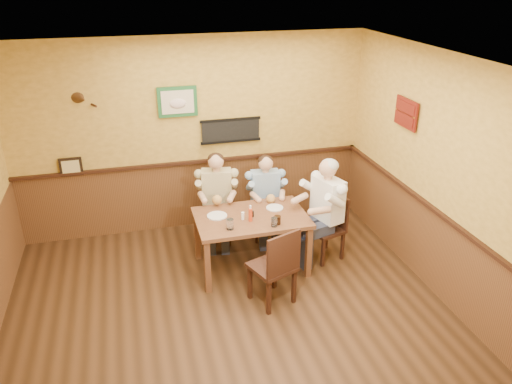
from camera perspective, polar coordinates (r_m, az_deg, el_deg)
room at (r=4.97m, az=-1.79°, el=1.52°), size 5.02×5.03×2.81m
dining_table at (r=6.31m, az=-0.56°, el=-3.51°), size 1.40×0.90×0.75m
chair_back_left at (r=7.06m, az=-4.40°, el=-2.54°), size 0.45×0.45×0.84m
chair_back_right at (r=7.13m, az=1.03°, el=-2.34°), size 0.40×0.40×0.80m
chair_right_end at (r=6.69m, az=7.97°, el=-4.09°), size 0.52×0.52×0.89m
chair_near_side at (r=5.78m, az=1.85°, el=-8.32°), size 0.59×0.59×0.98m
diner_tan_shirt at (r=6.98m, az=-4.44°, el=-1.23°), size 0.64×0.64×1.20m
diner_blue_polo at (r=7.06m, az=1.04°, el=-1.11°), size 0.57×0.57×1.14m
diner_white_elder at (r=6.60m, az=8.07°, el=-2.63°), size 0.74×0.74×1.28m
water_glass_left at (r=5.95m, az=-3.00°, el=-3.69°), size 0.12×0.12×0.13m
water_glass_mid at (r=6.01m, az=2.10°, el=-3.45°), size 0.09×0.09×0.11m
cola_tumbler at (r=6.07m, az=2.46°, el=-3.22°), size 0.09×0.09×0.11m
hot_sauce_bottle at (r=6.11m, az=-0.64°, el=-2.53°), size 0.06×0.06×0.19m
salt_shaker at (r=6.17m, az=-1.53°, el=-2.75°), size 0.05×0.05×0.10m
pepper_shaker at (r=6.23m, az=-0.40°, el=-2.53°), size 0.04×0.04×0.08m
plate_far_left at (r=6.28m, az=-4.47°, el=-2.73°), size 0.30×0.30×0.02m
plate_far_right at (r=6.47m, az=2.15°, el=-1.81°), size 0.29×0.29×0.01m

